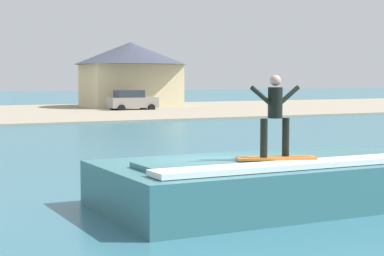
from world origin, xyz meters
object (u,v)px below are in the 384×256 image
(house_gabled_white, at_px, (131,69))
(surfboard, at_px, (276,158))
(wave_crest, at_px, (271,181))
(surfer, at_px, (275,111))
(car_far_shore, at_px, (132,101))

(house_gabled_white, bearing_deg, surfboard, -107.84)
(wave_crest, xyz_separation_m, surfboard, (-0.38, -0.76, 0.65))
(house_gabled_white, bearing_deg, surfer, -107.87)
(surfer, xyz_separation_m, house_gabled_white, (15.42, 47.84, 1.58))
(car_far_shore, distance_m, house_gabled_white, 6.63)
(wave_crest, distance_m, car_far_shore, 43.50)
(surfer, relative_size, house_gabled_white, 0.17)
(car_far_shore, bearing_deg, surfer, -107.49)
(surfboard, xyz_separation_m, surfer, (-0.01, 0.05, 1.04))
(surfboard, bearing_deg, house_gabled_white, 72.16)
(car_far_shore, bearing_deg, surfboard, -107.46)
(wave_crest, distance_m, house_gabled_white, 49.58)
(surfer, relative_size, car_far_shore, 0.42)
(surfboard, distance_m, surfer, 1.04)
(surfboard, distance_m, car_far_shore, 44.34)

